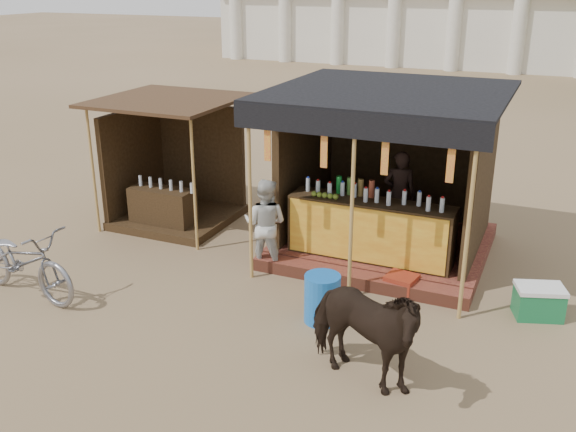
% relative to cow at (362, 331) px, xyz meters
% --- Properties ---
extents(ground, '(120.00, 120.00, 0.00)m').
position_rel_cow_xyz_m(ground, '(-1.80, 0.44, -0.69)').
color(ground, '#846B4C').
rests_on(ground, ground).
extents(main_stall, '(3.60, 3.61, 2.78)m').
position_rel_cow_xyz_m(main_stall, '(-0.79, 3.80, 0.34)').
color(main_stall, brown).
rests_on(main_stall, ground).
extents(secondary_stall, '(2.40, 2.40, 2.38)m').
position_rel_cow_xyz_m(secondary_stall, '(-4.97, 3.68, 0.16)').
color(secondary_stall, '#3C2815').
rests_on(secondary_stall, ground).
extents(cow, '(1.77, 1.19, 1.37)m').
position_rel_cow_xyz_m(cow, '(0.00, 0.00, 0.00)').
color(cow, black).
rests_on(cow, ground).
extents(motorbike, '(2.16, 1.00, 1.10)m').
position_rel_cow_xyz_m(motorbike, '(-5.18, 0.14, -0.14)').
color(motorbike, gray).
rests_on(motorbike, ground).
extents(bystander, '(0.78, 0.63, 1.48)m').
position_rel_cow_xyz_m(bystander, '(-2.37, 2.44, 0.06)').
color(bystander, beige).
rests_on(bystander, ground).
extents(blue_barrel, '(0.53, 0.53, 0.68)m').
position_rel_cow_xyz_m(blue_barrel, '(-0.91, 1.17, -0.34)').
color(blue_barrel, blue).
rests_on(blue_barrel, ground).
extents(red_crate, '(0.50, 0.46, 0.27)m').
position_rel_cow_xyz_m(red_crate, '(-0.13, 2.44, -0.55)').
color(red_crate, maroon).
rests_on(red_crate, ground).
extents(cooler, '(0.75, 0.62, 0.46)m').
position_rel_cow_xyz_m(cooler, '(1.79, 2.47, -0.45)').
color(cooler, '#186F3C').
rests_on(cooler, ground).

